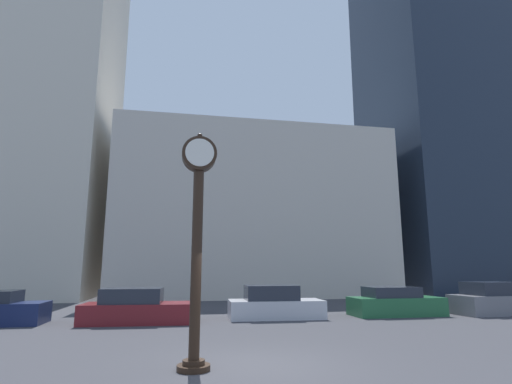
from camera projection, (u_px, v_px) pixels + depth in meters
ground_plane at (255, 366)px, 8.95m from camera, size 200.00×200.00×0.00m
building_tall_tower at (42, 76)px, 32.96m from camera, size 11.33×12.00×35.43m
building_storefront_row at (249, 216)px, 34.05m from camera, size 21.19×12.00×12.97m
building_glass_modern at (434, 116)px, 39.39m from camera, size 11.42×12.00×33.85m
street_clock at (197, 227)px, 9.12m from camera, size 0.81×0.72×5.33m
car_maroon at (136, 308)px, 15.91m from camera, size 4.31×2.04×1.36m
car_silver at (274, 304)px, 17.46m from camera, size 4.15×1.97×1.41m
car_green at (395, 303)px, 18.42m from camera, size 4.21×1.74×1.29m
car_grey at (495, 300)px, 18.97m from camera, size 4.18×2.08×1.50m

